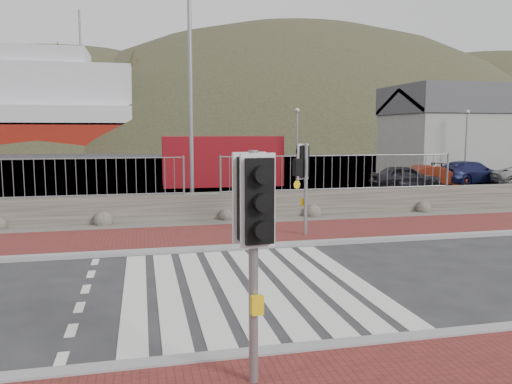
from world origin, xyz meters
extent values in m
plane|color=#28282B|center=(0.00, 0.00, 0.00)|extent=(220.00, 220.00, 0.00)
cube|color=maroon|center=(0.00, 4.50, 0.04)|extent=(40.00, 3.00, 0.08)
cube|color=gray|center=(0.00, -3.00, 0.05)|extent=(40.00, 0.25, 0.12)
cube|color=gray|center=(0.00, 3.00, 0.05)|extent=(40.00, 0.25, 0.12)
cube|color=silver|center=(-2.10, 0.00, 0.01)|extent=(0.42, 5.60, 0.01)
cube|color=silver|center=(-1.50, 0.00, 0.01)|extent=(0.42, 5.60, 0.01)
cube|color=silver|center=(-0.90, 0.00, 0.01)|extent=(0.42, 5.60, 0.01)
cube|color=silver|center=(-0.30, 0.00, 0.01)|extent=(0.42, 5.60, 0.01)
cube|color=silver|center=(0.30, 0.00, 0.01)|extent=(0.42, 5.60, 0.01)
cube|color=silver|center=(0.90, 0.00, 0.01)|extent=(0.42, 5.60, 0.01)
cube|color=silver|center=(1.50, 0.00, 0.01)|extent=(0.42, 5.60, 0.01)
cube|color=silver|center=(2.10, 0.00, 0.01)|extent=(0.42, 5.60, 0.01)
cube|color=#59544C|center=(0.00, 6.50, 0.03)|extent=(40.00, 1.50, 0.06)
cube|color=#4E4A40|center=(0.00, 7.30, 0.45)|extent=(40.00, 0.60, 0.90)
cylinder|color=gray|center=(-4.80, 7.15, 2.10)|extent=(8.40, 0.04, 0.04)
cylinder|color=gray|center=(-0.60, 7.15, 1.50)|extent=(0.07, 0.07, 1.20)
cylinder|color=gray|center=(4.80, 7.15, 2.10)|extent=(8.40, 0.04, 0.04)
cylinder|color=gray|center=(0.60, 7.15, 1.50)|extent=(0.07, 0.07, 1.20)
cylinder|color=gray|center=(9.00, 7.15, 1.50)|extent=(0.07, 0.07, 1.20)
cube|color=#4C4C4F|center=(0.00, 27.90, 0.00)|extent=(120.00, 40.00, 0.50)
cube|color=#3F4C54|center=(0.00, 62.90, 0.00)|extent=(220.00, 50.00, 0.05)
cube|color=silver|center=(-18.00, 67.90, 9.00)|extent=(30.00, 12.00, 6.00)
cube|color=silver|center=(-18.00, 67.90, 13.00)|extent=(18.00, 10.00, 2.50)
cylinder|color=gray|center=(-10.00, 67.90, 17.00)|extent=(0.30, 0.30, 6.00)
cube|color=#9E9E99|center=(20.00, 19.90, 2.00)|extent=(12.00, 6.00, 4.00)
cube|color=#4C4C51|center=(20.00, 19.90, 4.90)|extent=(12.20, 6.20, 1.80)
ellipsoid|color=#29311D|center=(-15.00, 87.90, -20.00)|extent=(106.40, 68.40, 76.00)
ellipsoid|color=#29311D|center=(30.00, 87.90, -26.00)|extent=(140.00, 90.00, 100.00)
ellipsoid|color=#29311D|center=(75.00, 87.90, -20.00)|extent=(112.00, 72.00, 80.00)
cylinder|color=gray|center=(-0.72, -3.71, 1.37)|extent=(0.11, 0.11, 2.74)
cube|color=yellow|center=(-0.72, -3.71, 1.03)|extent=(0.15, 0.09, 0.22)
cube|color=black|center=(-0.72, -3.71, 2.20)|extent=(0.42, 0.28, 1.03)
sphere|color=#0CE53F|center=(-0.72, -3.71, 1.91)|extent=(0.15, 0.15, 0.15)
cylinder|color=gray|center=(2.49, 3.99, 1.31)|extent=(0.10, 0.10, 2.62)
cube|color=yellow|center=(2.49, 3.99, 0.98)|extent=(0.15, 0.12, 0.21)
cube|color=black|center=(2.49, 3.99, 2.11)|extent=(0.43, 0.36, 0.98)
sphere|color=red|center=(2.49, 3.99, 2.39)|extent=(0.14, 0.14, 0.14)
cube|color=black|center=(2.19, 3.86, 1.96)|extent=(0.25, 0.22, 0.47)
cylinder|color=gray|center=(-0.24, 8.10, 3.99)|extent=(0.14, 0.14, 7.99)
cube|color=maroon|center=(2.36, 18.00, 1.33)|extent=(6.45, 2.82, 2.66)
imported|color=black|center=(11.23, 14.03, 0.60)|extent=(3.71, 1.96, 1.20)
imported|color=#611C0D|center=(13.18, 14.63, 0.56)|extent=(3.44, 1.25, 1.13)
imported|color=#151841|center=(15.81, 15.21, 0.64)|extent=(4.77, 2.98, 1.29)
camera|label=1|loc=(-1.91, -9.03, 2.95)|focal=35.00mm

